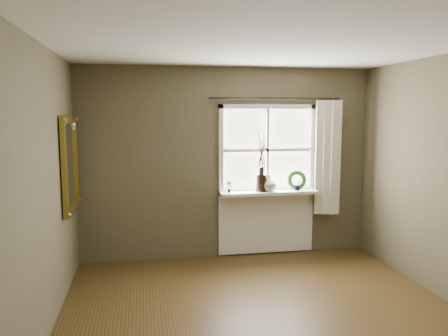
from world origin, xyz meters
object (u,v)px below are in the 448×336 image
Objects in this scene: wreath at (297,182)px; dark_jug at (261,183)px; cream_vase at (269,183)px; gilt_mirror at (70,163)px.

dark_jug is at bearing -172.52° from wreath.
cream_vase is 0.21× the size of gilt_mirror.
gilt_mirror reaches higher than cream_vase.
cream_vase is at bearing -171.40° from wreath.
wreath is at bearing 5.51° from cream_vase.
gilt_mirror reaches higher than wreath.
gilt_mirror is at bearing -169.20° from dark_jug.
wreath is 2.99m from gilt_mirror.
wreath reaches higher than dark_jug.
dark_jug is at bearing 180.00° from cream_vase.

